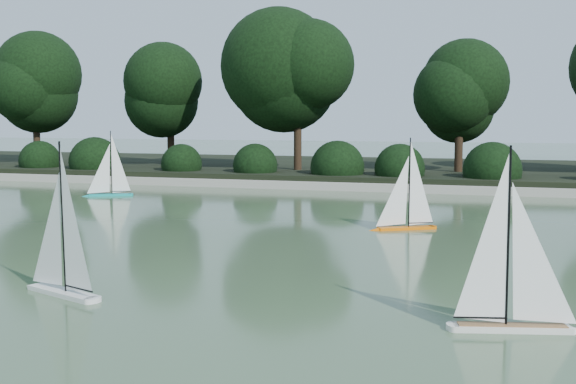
{
  "coord_description": "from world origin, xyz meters",
  "views": [
    {
      "loc": [
        2.03,
        -6.9,
        1.69
      ],
      "look_at": [
        -0.62,
        2.0,
        0.7
      ],
      "focal_mm": 45.0,
      "sensor_mm": 36.0,
      "label": 1
    }
  ],
  "objects_px": {
    "sailboat_orange": "(401,214)",
    "sailboat_white_a": "(57,269)",
    "sailboat_teal": "(106,185)",
    "sailboat_white_b": "(523,301)"
  },
  "relations": [
    {
      "from": "sailboat_white_a",
      "to": "sailboat_white_b",
      "type": "relative_size",
      "value": 0.99
    },
    {
      "from": "sailboat_white_b",
      "to": "sailboat_teal",
      "type": "height_order",
      "value": "sailboat_white_b"
    },
    {
      "from": "sailboat_white_b",
      "to": "sailboat_orange",
      "type": "distance_m",
      "value": 5.06
    },
    {
      "from": "sailboat_white_a",
      "to": "sailboat_teal",
      "type": "bearing_deg",
      "value": 117.64
    },
    {
      "from": "sailboat_teal",
      "to": "sailboat_white_a",
      "type": "bearing_deg",
      "value": -62.36
    },
    {
      "from": "sailboat_white_b",
      "to": "sailboat_orange",
      "type": "height_order",
      "value": "sailboat_white_b"
    },
    {
      "from": "sailboat_orange",
      "to": "sailboat_white_a",
      "type": "bearing_deg",
      "value": -118.51
    },
    {
      "from": "sailboat_orange",
      "to": "sailboat_teal",
      "type": "height_order",
      "value": "sailboat_teal"
    },
    {
      "from": "sailboat_orange",
      "to": "sailboat_teal",
      "type": "distance_m",
      "value": 7.11
    },
    {
      "from": "sailboat_white_a",
      "to": "sailboat_orange",
      "type": "distance_m",
      "value": 5.47
    }
  ]
}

